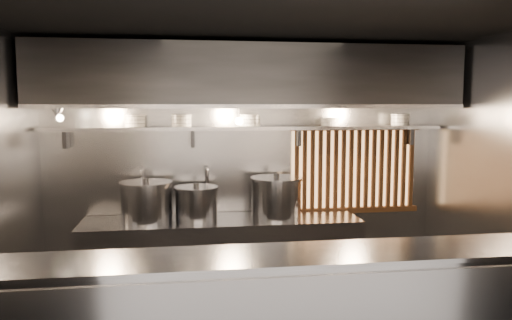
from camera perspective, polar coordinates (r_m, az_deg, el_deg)
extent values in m
plane|color=black|center=(4.29, 1.25, 15.23)|extent=(4.50, 4.50, 0.00)
plane|color=gray|center=(5.77, -1.26, -1.02)|extent=(4.50, 0.00, 4.50)
plane|color=gray|center=(5.17, 26.64, -2.53)|extent=(0.00, 3.00, 3.00)
cube|color=#96969B|center=(3.46, 3.85, -10.82)|extent=(4.50, 0.56, 0.03)
cube|color=#96969B|center=(5.59, -3.88, -11.27)|extent=(3.00, 0.70, 0.90)
cube|color=#96969B|center=(5.55, -1.04, 3.67)|extent=(4.40, 0.34, 0.04)
cube|color=#2D2D30|center=(5.34, -0.75, 9.42)|extent=(4.40, 0.80, 0.65)
cube|color=#96969B|center=(4.93, -0.13, 6.14)|extent=(4.40, 0.03, 0.04)
cube|color=#FFBC72|center=(6.05, 11.07, -0.99)|extent=(1.50, 0.02, 0.92)
cube|color=brown|center=(5.96, 11.33, 3.63)|extent=(1.56, 0.06, 0.06)
cube|color=brown|center=(6.09, 11.13, -5.63)|extent=(1.56, 0.06, 0.06)
cube|color=brown|center=(5.81, 4.68, -1.19)|extent=(0.04, 0.04, 0.92)
cube|color=brown|center=(5.83, 5.58, -1.17)|extent=(0.04, 0.04, 0.92)
cube|color=brown|center=(5.85, 6.47, -1.15)|extent=(0.04, 0.04, 0.92)
cube|color=brown|center=(5.88, 7.35, -1.13)|extent=(0.04, 0.04, 0.92)
cube|color=brown|center=(5.90, 8.23, -1.11)|extent=(0.04, 0.04, 0.92)
cube|color=brown|center=(5.93, 9.09, -1.09)|extent=(0.04, 0.04, 0.92)
cube|color=brown|center=(5.96, 9.95, -1.07)|extent=(0.04, 0.04, 0.92)
cube|color=brown|center=(5.99, 10.81, -1.05)|extent=(0.04, 0.04, 0.92)
cube|color=brown|center=(6.02, 11.65, -1.03)|extent=(0.04, 0.04, 0.92)
cube|color=brown|center=(6.05, 12.48, -1.02)|extent=(0.04, 0.04, 0.92)
cube|color=brown|center=(6.09, 13.31, -1.00)|extent=(0.04, 0.04, 0.92)
cube|color=brown|center=(6.12, 14.12, -0.98)|extent=(0.04, 0.04, 0.92)
cube|color=brown|center=(6.16, 14.93, -0.96)|extent=(0.04, 0.04, 0.92)
cube|color=brown|center=(6.20, 15.73, -0.94)|extent=(0.04, 0.04, 0.92)
cube|color=brown|center=(6.24, 16.51, -0.92)|extent=(0.04, 0.04, 0.92)
cube|color=brown|center=(6.28, 17.29, -0.90)|extent=(0.04, 0.04, 0.92)
cylinder|color=silver|center=(5.73, -12.71, -3.35)|extent=(0.03, 0.03, 0.48)
sphere|color=silver|center=(5.69, -12.77, -0.97)|extent=(0.04, 0.04, 0.04)
cylinder|color=silver|center=(5.56, -12.87, -1.13)|extent=(0.03, 0.26, 0.03)
sphere|color=silver|center=(5.44, -12.97, -1.31)|extent=(0.04, 0.04, 0.04)
cylinder|color=silver|center=(5.44, -12.96, -2.04)|extent=(0.03, 0.03, 0.14)
cylinder|color=silver|center=(5.72, -5.68, -3.25)|extent=(0.03, 0.03, 0.48)
sphere|color=silver|center=(5.68, -5.71, -0.86)|extent=(0.04, 0.04, 0.04)
cylinder|color=silver|center=(5.55, -5.65, -1.02)|extent=(0.03, 0.26, 0.03)
sphere|color=silver|center=(5.42, -5.58, -1.20)|extent=(0.04, 0.04, 0.04)
cylinder|color=silver|center=(5.43, -5.57, -1.93)|extent=(0.03, 0.03, 0.14)
cone|color=#96969B|center=(5.17, -21.80, 5.14)|extent=(0.25, 0.27, 0.20)
sphere|color=#FFE0B2|center=(5.15, -21.50, 4.48)|extent=(0.07, 0.07, 0.07)
cylinder|color=#2D2D30|center=(5.27, -21.58, 6.03)|extent=(0.02, 0.22, 0.02)
cylinder|color=#2D2D30|center=(5.42, -1.94, 5.29)|extent=(0.01, 0.01, 0.12)
sphere|color=#FFE0B2|center=(5.42, -1.94, 4.45)|extent=(0.09, 0.09, 0.09)
cylinder|color=#96969B|center=(5.44, -12.40, -4.83)|extent=(0.67, 0.67, 0.40)
cylinder|color=#96969B|center=(5.40, -12.46, -2.60)|extent=(0.70, 0.70, 0.03)
cylinder|color=#2D2D30|center=(5.39, -12.46, -2.23)|extent=(0.06, 0.06, 0.04)
cylinder|color=#96969B|center=(5.46, -6.82, -5.05)|extent=(0.47, 0.47, 0.33)
cylinder|color=#96969B|center=(5.43, -6.84, -3.20)|extent=(0.50, 0.50, 0.03)
cylinder|color=#2D2D30|center=(5.42, -6.85, -2.83)|extent=(0.06, 0.06, 0.04)
cylinder|color=#96969B|center=(5.51, 2.34, -4.44)|extent=(0.66, 0.66, 0.42)
cylinder|color=#96969B|center=(5.47, 2.35, -2.14)|extent=(0.69, 0.69, 0.03)
cylinder|color=#2D2D30|center=(5.47, 2.35, -1.78)|extent=(0.06, 0.06, 0.04)
cylinder|color=silver|center=(5.53, -13.65, 3.90)|extent=(0.22, 0.22, 0.03)
cylinder|color=silver|center=(5.53, -13.66, 4.29)|extent=(0.22, 0.22, 0.03)
cylinder|color=silver|center=(5.53, -13.67, 4.69)|extent=(0.22, 0.22, 0.03)
cylinder|color=silver|center=(5.53, -13.68, 4.98)|extent=(0.23, 0.23, 0.01)
cylinder|color=silver|center=(5.51, -8.51, 4.00)|extent=(0.21, 0.21, 0.03)
cylinder|color=silver|center=(5.50, -8.52, 4.39)|extent=(0.21, 0.21, 0.03)
cylinder|color=silver|center=(5.50, -8.52, 4.79)|extent=(0.21, 0.21, 0.03)
cylinder|color=silver|center=(5.50, -8.53, 5.08)|extent=(0.23, 0.23, 0.01)
cylinder|color=silver|center=(5.55, -0.72, 4.08)|extent=(0.23, 0.23, 0.03)
cylinder|color=silver|center=(5.55, -0.72, 4.47)|extent=(0.23, 0.23, 0.03)
cylinder|color=silver|center=(5.55, -0.72, 4.87)|extent=(0.23, 0.23, 0.03)
cylinder|color=silver|center=(5.55, -0.72, 5.16)|extent=(0.24, 0.24, 0.01)
cylinder|color=silver|center=(5.75, 8.42, 4.09)|extent=(0.20, 0.20, 0.03)
cylinder|color=silver|center=(5.75, 8.43, 4.47)|extent=(0.20, 0.20, 0.03)
cylinder|color=silver|center=(5.75, 8.44, 4.75)|extent=(0.22, 0.22, 0.01)
cylinder|color=silver|center=(6.05, 16.14, 4.01)|extent=(0.21, 0.21, 0.03)
cylinder|color=silver|center=(6.05, 16.15, 4.37)|extent=(0.21, 0.21, 0.03)
cylinder|color=silver|center=(6.05, 16.16, 4.73)|extent=(0.21, 0.21, 0.03)
cylinder|color=silver|center=(6.04, 16.17, 5.00)|extent=(0.22, 0.22, 0.01)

